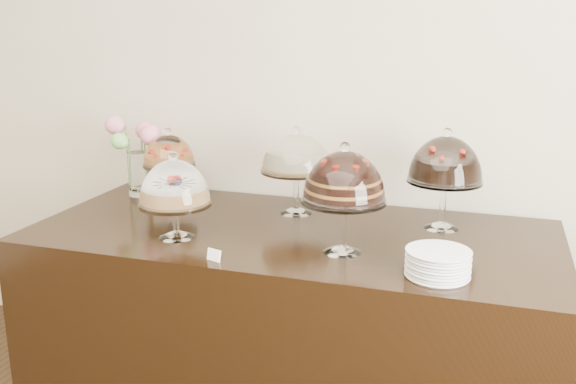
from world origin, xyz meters
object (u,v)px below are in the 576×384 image
(cake_stand_fruit_tart, at_px, (169,154))
(cake_stand_dark_choco, at_px, (445,163))
(plate_stack, at_px, (438,263))
(cake_stand_cheesecake, at_px, (296,156))
(display_counter, at_px, (291,327))
(flower_vase, at_px, (137,150))
(cake_stand_choco_layer, at_px, (344,181))
(cake_stand_sugar_sponge, at_px, (174,187))

(cake_stand_fruit_tart, bearing_deg, cake_stand_dark_choco, -2.64)
(cake_stand_dark_choco, relative_size, cake_stand_fruit_tart, 1.21)
(cake_stand_dark_choco, bearing_deg, cake_stand_fruit_tart, 177.36)
(cake_stand_dark_choco, bearing_deg, plate_stack, -86.51)
(cake_stand_cheesecake, height_order, plate_stack, cake_stand_cheesecake)
(display_counter, bearing_deg, cake_stand_dark_choco, 20.54)
(cake_stand_dark_choco, relative_size, flower_vase, 1.09)
(cake_stand_choco_layer, bearing_deg, cake_stand_sugar_sponge, -176.71)
(cake_stand_dark_choco, xyz_separation_m, cake_stand_fruit_tart, (-1.32, 0.06, -0.06))
(cake_stand_choco_layer, bearing_deg, cake_stand_dark_choco, 51.26)
(flower_vase, bearing_deg, cake_stand_cheesecake, -4.20)
(cake_stand_sugar_sponge, relative_size, cake_stand_fruit_tart, 1.01)
(cake_stand_sugar_sponge, xyz_separation_m, cake_stand_choco_layer, (0.69, 0.04, 0.07))
(display_counter, relative_size, cake_stand_fruit_tart, 6.16)
(cake_stand_fruit_tart, xyz_separation_m, plate_stack, (1.36, -0.61, -0.18))
(cake_stand_choco_layer, distance_m, cake_stand_cheesecake, 0.54)
(display_counter, xyz_separation_m, cake_stand_dark_choco, (0.60, 0.23, 0.73))
(plate_stack, bearing_deg, cake_stand_dark_choco, 93.49)
(cake_stand_sugar_sponge, xyz_separation_m, cake_stand_fruit_tart, (-0.30, 0.52, 0.01))
(display_counter, xyz_separation_m, cake_stand_fruit_tart, (-0.72, 0.29, 0.68))
(cake_stand_sugar_sponge, relative_size, flower_vase, 0.90)
(cake_stand_choco_layer, xyz_separation_m, cake_stand_dark_choco, (0.33, 0.42, 0.00))
(flower_vase, distance_m, plate_stack, 1.68)
(cake_stand_cheesecake, xyz_separation_m, flower_vase, (-0.86, 0.06, -0.04))
(cake_stand_fruit_tart, relative_size, flower_vase, 0.89)
(display_counter, height_order, cake_stand_choco_layer, cake_stand_choco_layer)
(flower_vase, height_order, plate_stack, flower_vase)
(cake_stand_sugar_sponge, distance_m, flower_vase, 0.73)
(cake_stand_cheesecake, distance_m, plate_stack, 0.92)
(plate_stack, bearing_deg, cake_stand_cheesecake, 140.49)
(plate_stack, bearing_deg, flower_vase, 157.75)
(flower_vase, xyz_separation_m, plate_stack, (1.55, -0.63, -0.18))
(flower_vase, bearing_deg, display_counter, -18.60)
(flower_vase, bearing_deg, cake_stand_choco_layer, -22.94)
(cake_stand_sugar_sponge, xyz_separation_m, flower_vase, (-0.49, 0.54, 0.02))
(display_counter, distance_m, cake_stand_dark_choco, 0.97)
(display_counter, relative_size, plate_stack, 10.05)
(cake_stand_dark_choco, xyz_separation_m, flower_vase, (-1.51, 0.08, -0.06))
(display_counter, bearing_deg, flower_vase, 161.40)
(cake_stand_fruit_tart, xyz_separation_m, flower_vase, (-0.19, 0.02, 0.00))
(cake_stand_choco_layer, distance_m, flower_vase, 1.28)
(cake_stand_sugar_sponge, height_order, cake_stand_choco_layer, cake_stand_choco_layer)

